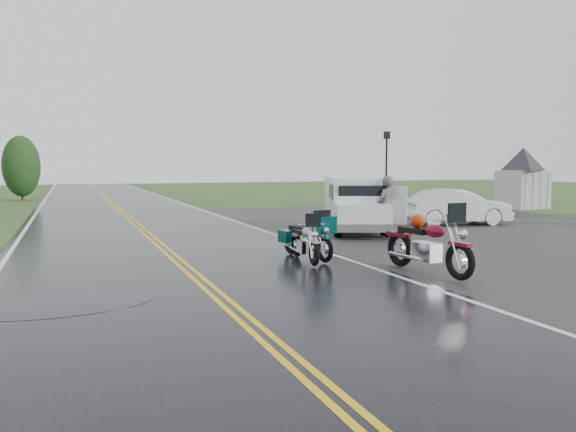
# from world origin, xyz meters

# --- Properties ---
(ground) EXTENTS (120.00, 120.00, 0.00)m
(ground) POSITION_xyz_m (0.00, 0.00, 0.00)
(ground) COLOR #2D471E
(ground) RESTS_ON ground
(road) EXTENTS (8.00, 100.00, 0.04)m
(road) POSITION_xyz_m (0.00, 10.00, 0.02)
(road) COLOR black
(road) RESTS_ON ground
(parking_pad) EXTENTS (14.00, 24.00, 0.03)m
(parking_pad) POSITION_xyz_m (11.00, 5.00, 0.01)
(parking_pad) COLOR black
(parking_pad) RESTS_ON ground
(visitor_center) EXTENTS (16.00, 10.00, 4.80)m
(visitor_center) POSITION_xyz_m (20.00, 12.00, 2.40)
(visitor_center) COLOR #A8AAAD
(visitor_center) RESTS_ON ground
(motorcycle_red) EXTENTS (1.16, 2.57, 1.47)m
(motorcycle_red) POSITION_xyz_m (4.63, -2.40, 0.74)
(motorcycle_red) COLOR #5A0A1B
(motorcycle_red) RESTS_ON ground
(motorcycle_teal) EXTENTS (1.06, 2.14, 1.21)m
(motorcycle_teal) POSITION_xyz_m (3.06, 0.37, 0.60)
(motorcycle_teal) COLOR #053839
(motorcycle_teal) RESTS_ON ground
(motorcycle_silver) EXTENTS (0.93, 2.01, 1.15)m
(motorcycle_silver) POSITION_xyz_m (2.65, 0.04, 0.57)
(motorcycle_silver) COLOR #93969A
(motorcycle_silver) RESTS_ON ground
(van_white) EXTENTS (3.43, 5.18, 1.91)m
(van_white) POSITION_xyz_m (5.48, 4.56, 0.95)
(van_white) COLOR silver
(van_white) RESTS_ON ground
(person_at_van) EXTENTS (0.83, 0.75, 1.90)m
(person_at_van) POSITION_xyz_m (6.87, 4.04, 0.95)
(person_at_van) COLOR #4A4A4F
(person_at_van) RESTS_ON ground
(sedan_white) EXTENTS (4.24, 2.02, 1.34)m
(sedan_white) POSITION_xyz_m (11.24, 6.23, 0.67)
(sedan_white) COLOR silver
(sedan_white) RESTS_ON ground
(lamp_post_far_right) EXTENTS (0.35, 0.35, 4.09)m
(lamp_post_far_right) POSITION_xyz_m (13.36, 14.72, 2.04)
(lamp_post_far_right) COLOR black
(lamp_post_far_right) RESTS_ON ground
(tree_left_far) EXTENTS (2.31, 2.31, 3.56)m
(tree_left_far) POSITION_xyz_m (-5.14, 28.65, 1.78)
(tree_left_far) COLOR #1E3D19
(tree_left_far) RESTS_ON ground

